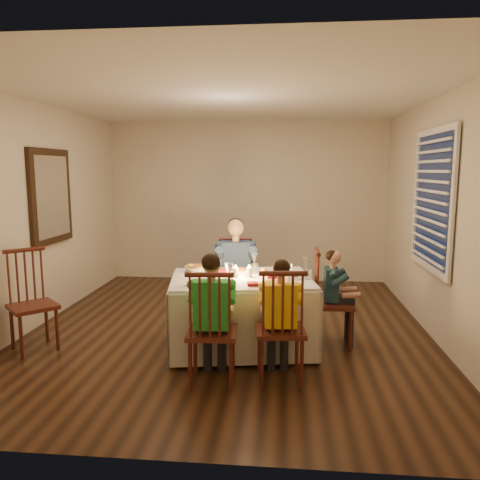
# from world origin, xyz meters

# --- Properties ---
(ground) EXTENTS (5.00, 5.00, 0.00)m
(ground) POSITION_xyz_m (0.00, 0.00, 0.00)
(ground) COLOR black
(ground) RESTS_ON ground
(wall_left) EXTENTS (0.02, 5.00, 2.60)m
(wall_left) POSITION_xyz_m (-2.25, 0.00, 1.30)
(wall_left) COLOR beige
(wall_left) RESTS_ON ground
(wall_right) EXTENTS (0.02, 5.00, 2.60)m
(wall_right) POSITION_xyz_m (2.25, 0.00, 1.30)
(wall_right) COLOR beige
(wall_right) RESTS_ON ground
(wall_back) EXTENTS (4.50, 0.02, 2.60)m
(wall_back) POSITION_xyz_m (0.00, 2.50, 1.30)
(wall_back) COLOR beige
(wall_back) RESTS_ON ground
(ceiling) EXTENTS (5.00, 5.00, 0.00)m
(ceiling) POSITION_xyz_m (0.00, 0.00, 2.60)
(ceiling) COLOR white
(ceiling) RESTS_ON wall_back
(dining_table) EXTENTS (1.58, 1.25, 0.71)m
(dining_table) POSITION_xyz_m (0.20, -0.56, 0.53)
(dining_table) COLOR silver
(dining_table) RESTS_ON ground
(chair_adult) EXTENTS (0.47, 0.45, 1.01)m
(chair_adult) POSITION_xyz_m (0.06, 0.19, 0.00)
(chair_adult) COLOR #3E1511
(chair_adult) RESTS_ON ground
(chair_near_left) EXTENTS (0.44, 0.42, 1.01)m
(chair_near_left) POSITION_xyz_m (0.02, -1.37, 0.00)
(chair_near_left) COLOR #3E1511
(chair_near_left) RESTS_ON ground
(chair_near_right) EXTENTS (0.46, 0.44, 1.01)m
(chair_near_right) POSITION_xyz_m (0.60, -1.26, 0.00)
(chair_near_right) COLOR #3E1511
(chair_near_right) RESTS_ON ground
(chair_end) EXTENTS (0.40, 0.42, 1.01)m
(chair_end) POSITION_xyz_m (1.14, -0.39, 0.00)
(chair_end) COLOR #3E1511
(chair_end) RESTS_ON ground
(chair_extra) EXTENTS (0.59, 0.59, 1.03)m
(chair_extra) POSITION_xyz_m (-1.90, -0.81, 0.00)
(chair_extra) COLOR #3E1511
(chair_extra) RESTS_ON ground
(adult) EXTENTS (0.52, 0.48, 1.26)m
(adult) POSITION_xyz_m (0.06, 0.19, 0.00)
(adult) COLOR #324A7D
(adult) RESTS_ON ground
(child_green) EXTENTS (0.42, 0.38, 1.14)m
(child_green) POSITION_xyz_m (0.02, -1.37, 0.00)
(child_green) COLOR green
(child_green) RESTS_ON ground
(child_yellow) EXTENTS (0.39, 0.37, 1.08)m
(child_yellow) POSITION_xyz_m (0.60, -1.26, 0.00)
(child_yellow) COLOR yellow
(child_yellow) RESTS_ON ground
(child_teal) EXTENTS (0.29, 0.32, 1.01)m
(child_teal) POSITION_xyz_m (1.14, -0.39, 0.00)
(child_teal) COLOR #1C3846
(child_teal) RESTS_ON ground
(setting_adult) EXTENTS (0.30, 0.30, 0.02)m
(setting_adult) POSITION_xyz_m (0.14, -0.30, 0.75)
(setting_adult) COLOR white
(setting_adult) RESTS_ON dining_table
(setting_green) EXTENTS (0.30, 0.30, 0.02)m
(setting_green) POSITION_xyz_m (-0.06, -0.91, 0.75)
(setting_green) COLOR white
(setting_green) RESTS_ON dining_table
(setting_yellow) EXTENTS (0.30, 0.30, 0.02)m
(setting_yellow) POSITION_xyz_m (0.51, -0.85, 0.75)
(setting_yellow) COLOR white
(setting_yellow) RESTS_ON dining_table
(setting_teal) EXTENTS (0.30, 0.30, 0.02)m
(setting_teal) POSITION_xyz_m (0.68, -0.52, 0.75)
(setting_teal) COLOR white
(setting_teal) RESTS_ON dining_table
(candle_left) EXTENTS (0.06, 0.06, 0.10)m
(candle_left) POSITION_xyz_m (0.14, -0.57, 0.79)
(candle_left) COLOR silver
(candle_left) RESTS_ON dining_table
(candle_right) EXTENTS (0.06, 0.06, 0.10)m
(candle_right) POSITION_xyz_m (0.27, -0.55, 0.79)
(candle_right) COLOR silver
(candle_right) RESTS_ON dining_table
(squash) EXTENTS (0.09, 0.09, 0.09)m
(squash) POSITION_xyz_m (-0.38, -0.35, 0.79)
(squash) COLOR yellow
(squash) RESTS_ON dining_table
(orange_fruit) EXTENTS (0.08, 0.08, 0.08)m
(orange_fruit) POSITION_xyz_m (0.42, -0.47, 0.78)
(orange_fruit) COLOR orange
(orange_fruit) RESTS_ON dining_table
(serving_bowl) EXTENTS (0.32, 0.32, 0.06)m
(serving_bowl) POSITION_xyz_m (-0.31, -0.33, 0.77)
(serving_bowl) COLOR white
(serving_bowl) RESTS_ON dining_table
(wall_mirror) EXTENTS (0.06, 0.95, 1.15)m
(wall_mirror) POSITION_xyz_m (-2.22, 0.30, 1.50)
(wall_mirror) COLOR black
(wall_mirror) RESTS_ON wall_left
(window_blinds) EXTENTS (0.07, 1.34, 1.54)m
(window_blinds) POSITION_xyz_m (2.21, 0.10, 1.50)
(window_blinds) COLOR #0D1836
(window_blinds) RESTS_ON wall_right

